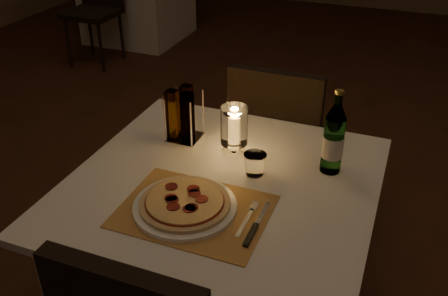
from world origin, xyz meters
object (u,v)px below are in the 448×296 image
(plate, at_px, (185,206))
(hurricane_candle, at_px, (234,127))
(pizza, at_px, (185,202))
(water_bottle, at_px, (333,140))
(chair_far, at_px, (278,134))
(neighbor_table_left, at_px, (138,1))
(tumbler, at_px, (255,164))
(main_table, at_px, (222,263))

(plate, xyz_separation_m, hurricane_candle, (0.03, 0.36, 0.10))
(pizza, xyz_separation_m, water_bottle, (0.37, 0.38, 0.09))
(chair_far, xyz_separation_m, neighbor_table_left, (-2.18, 2.47, -0.18))
(pizza, height_order, tumbler, tumbler)
(pizza, bearing_deg, chair_far, 86.79)
(hurricane_candle, bearing_deg, neighbor_table_left, 125.71)
(hurricane_candle, height_order, neighbor_table_left, hurricane_candle)
(neighbor_table_left, bearing_deg, tumbler, -53.79)
(water_bottle, bearing_deg, pizza, -134.25)
(pizza, height_order, water_bottle, water_bottle)
(chair_far, height_order, tumbler, chair_far)
(main_table, xyz_separation_m, water_bottle, (0.32, 0.20, 0.49))
(main_table, bearing_deg, tumbler, 44.09)
(pizza, distance_m, hurricane_candle, 0.37)
(main_table, xyz_separation_m, neighbor_table_left, (-2.18, 3.18, 0.00))
(main_table, relative_size, pizza, 3.57)
(tumbler, bearing_deg, hurricane_candle, 138.83)
(chair_far, distance_m, hurricane_candle, 0.61)
(chair_far, relative_size, water_bottle, 3.00)
(tumbler, bearing_deg, plate, -117.39)
(main_table, distance_m, neighbor_table_left, 3.86)
(tumbler, height_order, neighbor_table_left, tumbler)
(main_table, relative_size, hurricane_candle, 5.34)
(plate, height_order, hurricane_candle, hurricane_candle)
(chair_far, distance_m, tumbler, 0.68)
(main_table, height_order, hurricane_candle, hurricane_candle)
(main_table, xyz_separation_m, chair_far, (-0.00, 0.71, 0.18))
(plate, height_order, neighbor_table_left, plate)
(chair_far, distance_m, pizza, 0.92)
(main_table, distance_m, plate, 0.42)
(tumbler, relative_size, water_bottle, 0.26)
(tumbler, height_order, hurricane_candle, hurricane_candle)
(chair_far, distance_m, water_bottle, 0.68)
(chair_far, height_order, pizza, chair_far)
(main_table, bearing_deg, chair_far, 90.00)
(main_table, bearing_deg, water_bottle, 32.07)
(plate, bearing_deg, chair_far, 86.80)
(water_bottle, distance_m, neighbor_table_left, 3.92)
(hurricane_candle, bearing_deg, tumbler, -41.17)
(neighbor_table_left, bearing_deg, pizza, -57.63)
(tumbler, xyz_separation_m, neighbor_table_left, (-2.27, 3.10, -0.41))
(plate, bearing_deg, pizza, 138.60)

